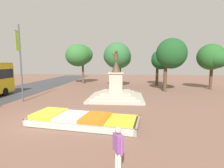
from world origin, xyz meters
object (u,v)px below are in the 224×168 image
statue_monument (116,91)px  pedestrian_near_planter (118,148)px  flower_planter (82,120)px  banner_pole (20,62)px

statue_monument → pedestrian_near_planter: (0.88, -12.09, 0.16)m
flower_planter → pedestrian_near_planter: 5.25m
pedestrian_near_planter → banner_pole: bearing=133.7°
pedestrian_near_planter → statue_monument: bearing=94.2°
banner_pole → flower_planter: bearing=-37.1°
statue_monument → pedestrian_near_planter: bearing=-85.8°
statue_monument → banner_pole: bearing=-165.9°
statue_monument → pedestrian_near_planter: statue_monument is taller
statue_monument → banner_pole: (-8.62, -2.16, 2.96)m
statue_monument → pedestrian_near_planter: 12.12m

